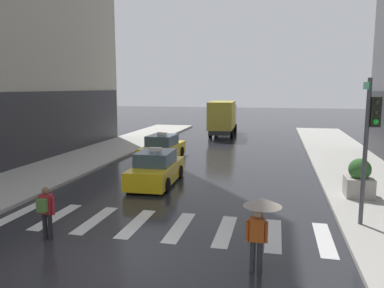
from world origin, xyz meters
The scene contains 9 objects.
ground_plane centered at (0.00, 0.00, 0.00)m, with size 160.00×160.00×0.00m, color #26262B.
crosswalk_markings centered at (0.00, 3.00, 0.00)m, with size 11.30×2.80×0.01m.
traffic_light_pole centered at (6.77, 4.23, 3.26)m, with size 0.44×0.84×4.80m.
taxi_lead centered at (-1.78, 8.29, 0.72)m, with size 2.04×4.59×1.80m.
taxi_second centered at (-3.31, 14.27, 0.72)m, with size 2.05×4.60×1.80m.
box_truck centered at (-1.23, 27.13, 1.85)m, with size 2.52×7.62×3.35m.
pedestrian_with_umbrella centered at (3.52, 0.45, 1.52)m, with size 0.96×0.96×1.94m.
pedestrian_with_backpack centered at (-2.94, 1.10, 0.97)m, with size 0.55×0.43×1.65m.
planter_near_corner centered at (7.26, 7.65, 0.87)m, with size 1.10×1.10×1.60m.
Camera 1 is at (3.84, -8.66, 4.64)m, focal length 35.11 mm.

